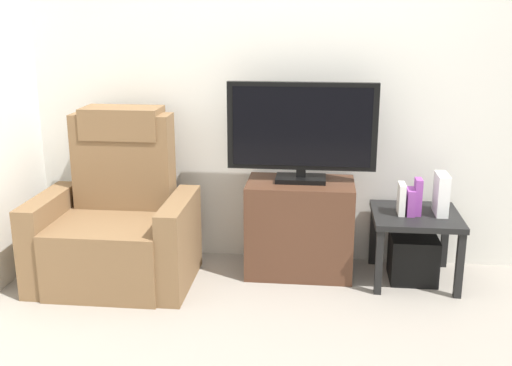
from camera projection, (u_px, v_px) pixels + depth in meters
The scene contains 11 objects.
ground_plane at pixel (296, 335), 3.29m from camera, with size 6.40×6.40×0.00m, color gray.
wall_back at pixel (307, 70), 4.03m from camera, with size 6.40×0.06×2.60m, color silver.
tv_stand at pixel (300, 227), 4.03m from camera, with size 0.69×0.43×0.62m.
television at pixel (302, 130), 3.87m from camera, with size 0.94×0.20×0.63m.
recliner_armchair at pixel (117, 223), 3.92m from camera, with size 0.98×0.78×1.08m.
side_table at pixel (415, 224), 3.88m from camera, with size 0.54×0.54×0.45m.
subwoofer_box at pixel (413, 258), 3.95m from camera, with size 0.29×0.29×0.29m, color black.
book_leftmost at pixel (401, 199), 3.83m from camera, with size 0.04×0.13×0.20m, color white.
book_middle at pixel (410, 202), 3.83m from camera, with size 0.05×0.14×0.16m, color purple.
book_rightmost at pixel (418, 197), 3.81m from camera, with size 0.04×0.10×0.23m, color purple.
game_console at pixel (441, 194), 3.82m from camera, with size 0.07×0.20×0.26m, color white.
Camera 1 is at (0.10, -2.96, 1.67)m, focal length 43.20 mm.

